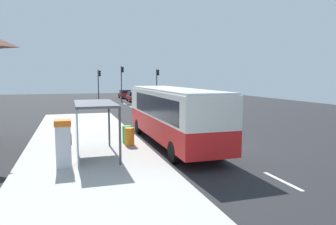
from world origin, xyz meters
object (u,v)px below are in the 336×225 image
(sedan_far, at_px, (134,97))
(bus_shelter, at_px, (88,115))
(recycling_bin_orange, at_px, (129,136))
(traffic_light_median, at_px, (122,79))
(recycling_bin_green, at_px, (127,134))
(sedan_near, at_px, (125,94))
(traffic_light_near_side, at_px, (157,80))
(bus, at_px, (172,113))
(ticket_machine, at_px, (63,143))
(traffic_light_far_side, at_px, (99,81))
(white_van, at_px, (154,98))

(sedan_far, relative_size, bus_shelter, 1.11)
(sedan_far, relative_size, recycling_bin_orange, 4.68)
(traffic_light_median, bearing_deg, recycling_bin_orange, -98.43)
(bus_shelter, bearing_deg, recycling_bin_green, 47.84)
(sedan_near, relative_size, traffic_light_near_side, 0.90)
(sedan_near, height_order, recycling_bin_green, sedan_near)
(sedan_near, bearing_deg, bus_shelter, -101.96)
(traffic_light_near_side, xyz_separation_m, traffic_light_median, (-5.10, 1.60, 0.27))
(sedan_near, xyz_separation_m, sedan_far, (0.00, -7.75, 0.00))
(recycling_bin_green, bearing_deg, bus, -10.22)
(sedan_far, bearing_deg, traffic_light_near_side, -34.39)
(sedan_far, height_order, traffic_light_near_side, traffic_light_near_side)
(ticket_machine, height_order, recycling_bin_orange, ticket_machine)
(traffic_light_far_side, distance_m, traffic_light_median, 3.60)
(recycling_bin_green, bearing_deg, traffic_light_near_side, 71.34)
(recycling_bin_green, height_order, traffic_light_near_side, traffic_light_near_side)
(bus, bearing_deg, recycling_bin_green, 169.78)
(white_van, bearing_deg, bus, -101.79)
(recycling_bin_green, relative_size, traffic_light_median, 0.17)
(white_van, distance_m, sedan_far, 12.62)
(sedan_near, height_order, sedan_far, same)
(bus, xyz_separation_m, traffic_light_median, (2.11, 30.77, 1.74))
(recycling_bin_green, bearing_deg, sedan_far, 78.12)
(sedan_far, xyz_separation_m, ticket_machine, (-9.81, -34.79, 0.38))
(traffic_light_far_side, height_order, traffic_light_median, traffic_light_median)
(ticket_machine, distance_m, traffic_light_near_side, 35.17)
(white_van, relative_size, traffic_light_median, 0.96)
(traffic_light_median, bearing_deg, bus_shelter, -101.74)
(white_van, distance_m, traffic_light_far_side, 12.55)
(traffic_light_near_side, xyz_separation_m, traffic_light_far_side, (-8.60, 0.80, -0.09))
(bus, xyz_separation_m, sedan_near, (4.01, 39.11, -1.05))
(ticket_machine, height_order, traffic_light_median, traffic_light_median)
(white_van, distance_m, recycling_bin_orange, 20.06)
(white_van, distance_m, traffic_light_near_side, 11.11)
(bus, distance_m, traffic_light_near_side, 30.08)
(ticket_machine, relative_size, traffic_light_near_side, 0.39)
(white_van, height_order, traffic_light_median, traffic_light_median)
(white_van, height_order, sedan_near, white_van)
(bus, bearing_deg, sedan_far, 82.71)
(sedan_far, bearing_deg, white_van, -90.46)
(sedan_near, bearing_deg, sedan_far, -89.96)
(ticket_machine, bearing_deg, sedan_near, 77.02)
(bus_shelter, bearing_deg, traffic_light_median, 78.26)
(sedan_near, distance_m, traffic_light_median, 9.00)
(traffic_light_near_side, height_order, bus_shelter, traffic_light_near_side)
(sedan_far, distance_m, traffic_light_near_side, 4.63)
(sedan_near, bearing_deg, traffic_light_far_side, -120.55)
(bus, bearing_deg, bus_shelter, -157.00)
(white_van, bearing_deg, bus_shelter, -112.55)
(white_van, xyz_separation_m, sedan_far, (0.10, 12.61, -0.55))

